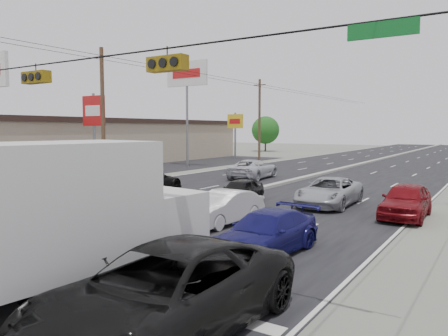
{
  "coord_description": "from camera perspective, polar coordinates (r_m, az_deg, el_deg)",
  "views": [
    {
      "loc": [
        13.17,
        -7.92,
        3.95
      ],
      "look_at": [
        2.66,
        8.38,
        2.2
      ],
      "focal_mm": 35.0,
      "sensor_mm": 36.0,
      "label": 1
    }
  ],
  "objects": [
    {
      "name": "queue_car_a",
      "position": [
        23.28,
        2.06,
        -3.04
      ],
      "size": [
        1.75,
        3.82,
        1.27
      ],
      "primitive_type": "imported",
      "rotation": [
        0.0,
        0.0,
        0.07
      ],
      "color": "black",
      "rests_on": "ground"
    },
    {
      "name": "queue_car_b",
      "position": [
        18.13,
        -0.04,
        -5.22
      ],
      "size": [
        1.72,
        4.24,
        1.37
      ],
      "primitive_type": "imported",
      "rotation": [
        0.0,
        0.0,
        -0.07
      ],
      "color": "silver",
      "rests_on": "ground"
    },
    {
      "name": "pole_sign_mid",
      "position": [
        39.79,
        -16.64,
        6.62
      ],
      "size": [
        2.6,
        0.25,
        7.0
      ],
      "color": "slate",
      "rests_on": "ground"
    },
    {
      "name": "tree_left_far",
      "position": [
        76.49,
        5.45,
        4.96
      ],
      "size": [
        4.8,
        4.8,
        6.12
      ],
      "color": "#382619",
      "rests_on": "ground"
    },
    {
      "name": "oncoming_far",
      "position": [
        34.67,
        3.83,
        -0.15
      ],
      "size": [
        3.02,
        5.64,
        1.51
      ],
      "primitive_type": "imported",
      "rotation": [
        0.0,
        0.0,
        3.24
      ],
      "color": "silver",
      "rests_on": "ground"
    },
    {
      "name": "strip_mall",
      "position": [
        51.19,
        -17.17,
        3.08
      ],
      "size": [
        12.0,
        42.0,
        4.6
      ],
      "primitive_type": "cube",
      "color": "tan",
      "rests_on": "ground"
    },
    {
      "name": "queue_car_d",
      "position": [
        13.88,
        5.49,
        -8.52
      ],
      "size": [
        2.2,
        4.76,
        1.35
      ],
      "primitive_type": "imported",
      "rotation": [
        0.0,
        0.0,
        -0.07
      ],
      "color": "#121052",
      "rests_on": "ground"
    },
    {
      "name": "queue_car_c",
      "position": [
        23.01,
        13.59,
        -3.07
      ],
      "size": [
        2.47,
        5.19,
        1.43
      ],
      "primitive_type": "imported",
      "rotation": [
        0.0,
        0.0,
        0.02
      ],
      "color": "#9DA0A5",
      "rests_on": "ground"
    },
    {
      "name": "queue_car_e",
      "position": [
        20.96,
        22.66,
        -3.97
      ],
      "size": [
        1.91,
        4.56,
        1.54
      ],
      "primitive_type": "imported",
      "rotation": [
        0.0,
        0.0,
        0.02
      ],
      "color": "maroon",
      "rests_on": "ground"
    },
    {
      "name": "utility_pole_left_c",
      "position": [
        54.38,
        4.65,
        6.36
      ],
      "size": [
        1.6,
        0.3,
        10.0
      ],
      "color": "#422D1E",
      "rests_on": "ground"
    },
    {
      "name": "black_suv",
      "position": [
        8.63,
        -7.7,
        -15.92
      ],
      "size": [
        2.96,
        6.2,
        1.71
      ],
      "primitive_type": "imported",
      "rotation": [
        0.0,
        0.0,
        -0.02
      ],
      "color": "black",
      "rests_on": "ground"
    },
    {
      "name": "box_truck",
      "position": [
        10.85,
        -20.09,
        -6.22
      ],
      "size": [
        3.36,
        7.43,
        3.65
      ],
      "rotation": [
        0.0,
        0.0,
        -0.12
      ],
      "color": "black",
      "rests_on": "ground"
    },
    {
      "name": "parking_lot",
      "position": [
        44.83,
        -9.66,
        0.03
      ],
      "size": [
        10.0,
        42.0,
        0.02
      ],
      "primitive_type": "cube",
      "color": "black",
      "rests_on": "ground"
    },
    {
      "name": "pole_sign_far",
      "position": [
        56.1,
        1.48,
        5.62
      ],
      "size": [
        2.2,
        0.25,
        6.0
      ],
      "color": "slate",
      "rests_on": "ground"
    },
    {
      "name": "utility_pole_left_b",
      "position": [
        34.43,
        -15.54,
        6.9
      ],
      "size": [
        1.6,
        0.3,
        10.0
      ],
      "color": "#422D1E",
      "rests_on": "ground"
    },
    {
      "name": "pole_sign_billboard",
      "position": [
        45.61,
        -4.87,
        11.33
      ],
      "size": [
        5.0,
        0.25,
        11.0
      ],
      "color": "slate",
      "rests_on": "ground"
    },
    {
      "name": "center_median",
      "position": [
        40.33,
        13.59,
        -0.47
      ],
      "size": [
        0.5,
        160.0,
        0.2
      ],
      "primitive_type": "cube",
      "color": "gray",
      "rests_on": "ground"
    },
    {
      "name": "traffic_signals",
      "position": [
        14.27,
        -23.56,
        10.94
      ],
      "size": [
        25.0,
        0.3,
        0.54
      ],
      "color": "black",
      "rests_on": "ground"
    },
    {
      "name": "oncoming_near",
      "position": [
        27.69,
        -9.62,
        -1.67
      ],
      "size": [
        2.08,
        4.84,
        1.39
      ],
      "primitive_type": "imported",
      "rotation": [
        0.0,
        0.0,
        3.17
      ],
      "color": "black",
      "rests_on": "ground"
    },
    {
      "name": "red_sedan",
      "position": [
        16.57,
        -11.47,
        -6.54
      ],
      "size": [
        1.68,
        3.88,
        1.24
      ],
      "primitive_type": "imported",
      "rotation": [
        0.0,
        0.0,
        -0.1
      ],
      "color": "#A5110A",
      "rests_on": "ground"
    },
    {
      "name": "ground",
      "position": [
        15.87,
        -25.69,
        -9.78
      ],
      "size": [
        200.0,
        200.0,
        0.0
      ],
      "primitive_type": "plane",
      "color": "#606356",
      "rests_on": "ground"
    },
    {
      "name": "road_surface",
      "position": [
        40.34,
        13.58,
        -0.61
      ],
      "size": [
        20.0,
        160.0,
        0.02
      ],
      "primitive_type": "cube",
      "color": "black",
      "rests_on": "ground"
    }
  ]
}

